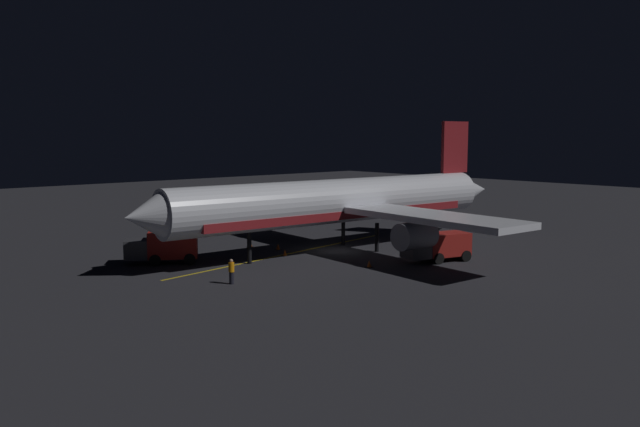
{
  "coord_description": "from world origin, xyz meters",
  "views": [
    {
      "loc": [
        -40.09,
        37.92,
        10.13
      ],
      "look_at": [
        0.0,
        2.0,
        3.5
      ],
      "focal_mm": 35.78,
      "sensor_mm": 36.0,
      "label": 1
    }
  ],
  "objects_px": {
    "catering_truck": "(439,247)",
    "airliner": "(343,203)",
    "ground_crew_worker": "(231,271)",
    "traffic_cone_near_right": "(250,244)",
    "baggage_truck": "(166,247)",
    "traffic_cone_far": "(369,264)",
    "traffic_cone_near_left": "(285,253)",
    "traffic_cone_under_wing": "(278,247)"
  },
  "relations": [
    {
      "from": "baggage_truck",
      "to": "traffic_cone_far",
      "type": "distance_m",
      "value": 16.18
    },
    {
      "from": "catering_truck",
      "to": "traffic_cone_under_wing",
      "type": "height_order",
      "value": "catering_truck"
    },
    {
      "from": "airliner",
      "to": "traffic_cone_far",
      "type": "xyz_separation_m",
      "value": [
        -6.63,
        3.5,
        -4.0
      ]
    },
    {
      "from": "traffic_cone_far",
      "to": "catering_truck",
      "type": "bearing_deg",
      "value": -109.32
    },
    {
      "from": "airliner",
      "to": "baggage_truck",
      "type": "xyz_separation_m",
      "value": [
        5.3,
        14.4,
        -2.96
      ]
    },
    {
      "from": "catering_truck",
      "to": "traffic_cone_near_left",
      "type": "distance_m",
      "value": 12.77
    },
    {
      "from": "traffic_cone_near_right",
      "to": "airliner",
      "type": "bearing_deg",
      "value": -142.84
    },
    {
      "from": "baggage_truck",
      "to": "ground_crew_worker",
      "type": "distance_m",
      "value": 9.5
    },
    {
      "from": "traffic_cone_near_right",
      "to": "catering_truck",
      "type": "bearing_deg",
      "value": -154.05
    },
    {
      "from": "airliner",
      "to": "traffic_cone_near_right",
      "type": "distance_m",
      "value": 9.37
    },
    {
      "from": "traffic_cone_near_left",
      "to": "traffic_cone_near_right",
      "type": "xyz_separation_m",
      "value": [
        5.41,
        -0.31,
        0.0
      ]
    },
    {
      "from": "baggage_truck",
      "to": "traffic_cone_near_right",
      "type": "height_order",
      "value": "baggage_truck"
    },
    {
      "from": "airliner",
      "to": "catering_truck",
      "type": "height_order",
      "value": "airliner"
    },
    {
      "from": "catering_truck",
      "to": "traffic_cone_far",
      "type": "bearing_deg",
      "value": 70.68
    },
    {
      "from": "traffic_cone_far",
      "to": "traffic_cone_near_left",
      "type": "bearing_deg",
      "value": 13.55
    },
    {
      "from": "catering_truck",
      "to": "traffic_cone_under_wing",
      "type": "bearing_deg",
      "value": 26.76
    },
    {
      "from": "ground_crew_worker",
      "to": "traffic_cone_near_left",
      "type": "height_order",
      "value": "ground_crew_worker"
    },
    {
      "from": "baggage_truck",
      "to": "traffic_cone_far",
      "type": "relative_size",
      "value": 10.54
    },
    {
      "from": "airliner",
      "to": "traffic_cone_far",
      "type": "height_order",
      "value": "airliner"
    },
    {
      "from": "traffic_cone_near_right",
      "to": "ground_crew_worker",
      "type": "bearing_deg",
      "value": 139.26
    },
    {
      "from": "airliner",
      "to": "baggage_truck",
      "type": "height_order",
      "value": "airliner"
    },
    {
      "from": "catering_truck",
      "to": "airliner",
      "type": "bearing_deg",
      "value": 15.44
    },
    {
      "from": "airliner",
      "to": "traffic_cone_near_right",
      "type": "xyz_separation_m",
      "value": [
        6.75,
        5.12,
        -4.0
      ]
    },
    {
      "from": "ground_crew_worker",
      "to": "traffic_cone_far",
      "type": "xyz_separation_m",
      "value": [
        -2.43,
        -11.05,
        -0.64
      ]
    },
    {
      "from": "baggage_truck",
      "to": "catering_truck",
      "type": "relative_size",
      "value": 0.98
    },
    {
      "from": "traffic_cone_near_left",
      "to": "traffic_cone_near_right",
      "type": "bearing_deg",
      "value": -3.23
    },
    {
      "from": "baggage_truck",
      "to": "catering_truck",
      "type": "height_order",
      "value": "baggage_truck"
    },
    {
      "from": "traffic_cone_near_right",
      "to": "traffic_cone_far",
      "type": "distance_m",
      "value": 13.48
    },
    {
      "from": "traffic_cone_far",
      "to": "baggage_truck",
      "type": "bearing_deg",
      "value": 42.41
    },
    {
      "from": "airliner",
      "to": "traffic_cone_under_wing",
      "type": "height_order",
      "value": "airliner"
    },
    {
      "from": "ground_crew_worker",
      "to": "catering_truck",
      "type": "bearing_deg",
      "value": -104.89
    },
    {
      "from": "ground_crew_worker",
      "to": "traffic_cone_under_wing",
      "type": "bearing_deg",
      "value": -51.86
    },
    {
      "from": "catering_truck",
      "to": "traffic_cone_near_left",
      "type": "bearing_deg",
      "value": 37.93
    },
    {
      "from": "traffic_cone_near_left",
      "to": "traffic_cone_far",
      "type": "xyz_separation_m",
      "value": [
        -7.97,
        -1.92,
        0.0
      ]
    },
    {
      "from": "airliner",
      "to": "traffic_cone_far",
      "type": "relative_size",
      "value": 71.69
    },
    {
      "from": "ground_crew_worker",
      "to": "traffic_cone_near_right",
      "type": "relative_size",
      "value": 3.16
    },
    {
      "from": "traffic_cone_near_right",
      "to": "traffic_cone_under_wing",
      "type": "distance_m",
      "value": 2.9
    },
    {
      "from": "traffic_cone_far",
      "to": "traffic_cone_near_right",
      "type": "bearing_deg",
      "value": 6.88
    },
    {
      "from": "airliner",
      "to": "traffic_cone_near_left",
      "type": "xyz_separation_m",
      "value": [
        1.34,
        5.42,
        -4.0
      ]
    },
    {
      "from": "airliner",
      "to": "traffic_cone_under_wing",
      "type": "bearing_deg",
      "value": 44.78
    },
    {
      "from": "airliner",
      "to": "traffic_cone_under_wing",
      "type": "xyz_separation_m",
      "value": [
        4.06,
        4.03,
        -4.0
      ]
    },
    {
      "from": "traffic_cone_near_left",
      "to": "baggage_truck",
      "type": "bearing_deg",
      "value": 66.22
    }
  ]
}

